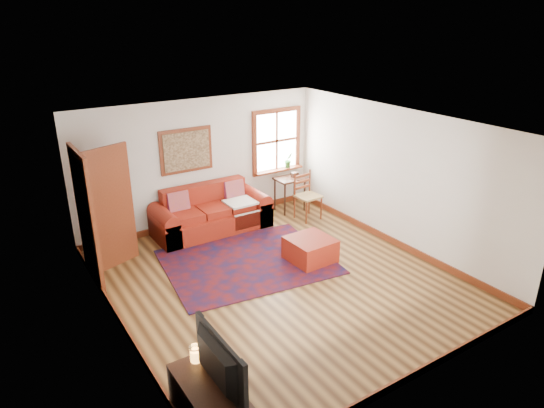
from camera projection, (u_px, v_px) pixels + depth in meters
ground at (279, 279)px, 7.75m from camera, size 5.50×5.50×0.00m
room_envelope at (279, 182)px, 7.15m from camera, size 5.04×5.54×2.52m
window at (278, 147)px, 10.28m from camera, size 1.18×0.20×1.38m
doorway at (100, 211)px, 7.63m from camera, size 0.89×1.08×2.14m
framed_artwork at (186, 151)px, 9.15m from camera, size 1.05×0.07×0.85m
persian_rug at (248, 262)px, 8.29m from camera, size 2.98×2.50×0.02m
red_leather_sofa at (211, 216)px, 9.43m from camera, size 2.25×0.93×0.88m
red_ottoman at (310, 250)px, 8.28m from camera, size 0.73×0.73×0.41m
side_table at (290, 183)px, 10.25m from camera, size 0.61×0.46×0.73m
ladder_back_chair at (306, 194)px, 9.89m from camera, size 0.49×0.47×0.98m
television at (211, 364)px, 4.61m from camera, size 0.13×0.98×0.57m
candle_hurricane at (195, 354)px, 5.05m from camera, size 0.12×0.12×0.18m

